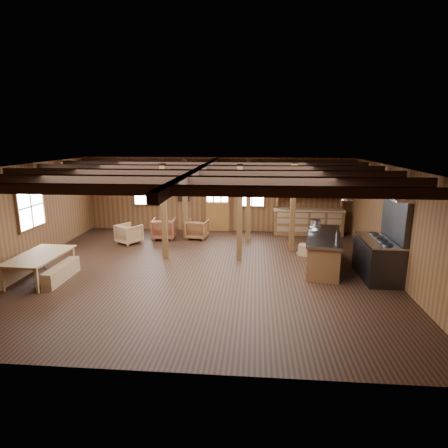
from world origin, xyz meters
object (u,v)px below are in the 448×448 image
at_px(commercial_range, 381,252).
at_px(dining_table, 42,267).
at_px(armchair_c, 129,234).
at_px(kitchen_island, 323,251).
at_px(armchair_b, 197,229).
at_px(armchair_a, 164,229).

relative_size(commercial_range, dining_table, 1.15).
distance_m(commercial_range, dining_table, 8.60).
bearing_deg(commercial_range, armchair_c, 160.89).
height_order(commercial_range, armchair_c, commercial_range).
distance_m(kitchen_island, armchair_b, 4.78).
distance_m(kitchen_island, armchair_c, 6.44).
bearing_deg(dining_table, armchair_c, -16.19).
xyz_separation_m(commercial_range, armchair_a, (-6.41, 3.24, -0.31)).
bearing_deg(dining_table, armchair_b, -36.61).
relative_size(kitchen_island, dining_table, 1.41).
bearing_deg(armchair_a, dining_table, 58.47).
height_order(kitchen_island, armchair_c, kitchen_island).
bearing_deg(armchair_b, kitchen_island, 151.53).
distance_m(dining_table, armchair_b, 5.38).
relative_size(armchair_a, armchair_b, 1.09).
xyz_separation_m(kitchen_island, dining_table, (-7.23, -1.53, -0.15)).
relative_size(dining_table, armchair_a, 2.32).
xyz_separation_m(kitchen_island, armchair_b, (-3.93, 2.72, -0.14)).
distance_m(armchair_b, armchair_c, 2.35).
bearing_deg(dining_table, kitchen_island, -76.82).
bearing_deg(commercial_range, armchair_b, 147.22).
height_order(dining_table, armchair_c, armchair_c).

